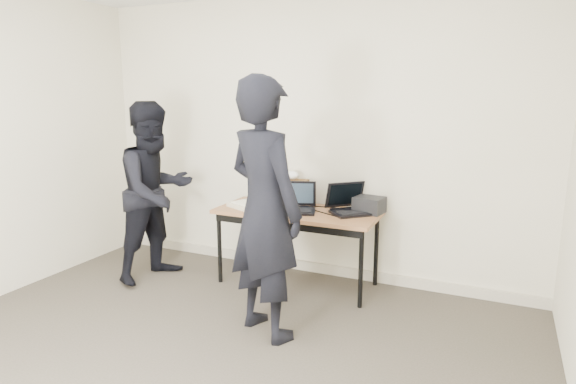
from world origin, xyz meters
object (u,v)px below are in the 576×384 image
Objects in this scene: desk at (297,217)px; laptop_beige at (252,201)px; person_observer at (156,192)px; equipment_box at (369,205)px; leather_satchel at (289,191)px; person_typist at (265,209)px; laptop_center at (297,204)px; laptop_right at (350,206)px.

laptop_beige reaches higher than desk.
laptop_beige is at bearing -54.68° from person_observer.
leather_satchel is at bearing 177.48° from equipment_box.
person_typist reaches higher than desk.
equipment_box is at bearing 16.70° from desk.
person_typist reaches higher than equipment_box.
leather_satchel is (0.27, 0.26, 0.07)m from laptop_beige.
laptop_center is (0.00, -0.01, 0.12)m from desk.
equipment_box is 0.15× the size of person_observer.
person_typist is (0.33, -1.18, 0.11)m from leather_satchel.
laptop_beige is 1.24× the size of leather_satchel.
desk is 5.97× the size of equipment_box.
laptop_center is at bearing -61.06° from person_observer.
laptop_beige is at bearing 163.65° from laptop_center.
person_typist reaches higher than laptop_center.
laptop_beige is 1.80× the size of equipment_box.
equipment_box is at bearing -88.38° from person_typist.
equipment_box is (0.63, 0.19, 0.13)m from desk.
leather_satchel is 0.21× the size of person_observer.
person_typist reaches higher than leather_satchel.
desk is at bearing -53.42° from leather_satchel.
leather_satchel is 1.28m from person_observer.
laptop_beige is 0.24× the size of person_typist.
desk is 1.01m from person_typist.
person_observer is at bearing 3.07° from person_typist.
laptop_center is 1.36m from person_observer.
desk is at bearing -163.06° from equipment_box.
laptop_right is (0.92, 0.16, 0.01)m from laptop_beige.
laptop_beige reaches higher than equipment_box.
laptop_center is 1.18× the size of leather_satchel.
person_typist reaches higher than person_observer.
desk is 0.50m from laptop_right.
laptop_beige is (-0.45, -0.03, 0.11)m from desk.
desk is at bearing 151.84° from laptop_right.
person_typist reaches higher than laptop_beige.
laptop_right is 1.85m from person_observer.
person_typist is (-0.32, -1.08, 0.18)m from laptop_right.
leather_satchel is (-0.65, 0.10, 0.07)m from laptop_right.
person_observer is at bearing -132.89° from laptop_beige.
desk is at bearing -60.64° from person_observer.
leather_satchel is (-0.18, 0.23, 0.19)m from desk.
desk is 3.48× the size of laptop_center.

